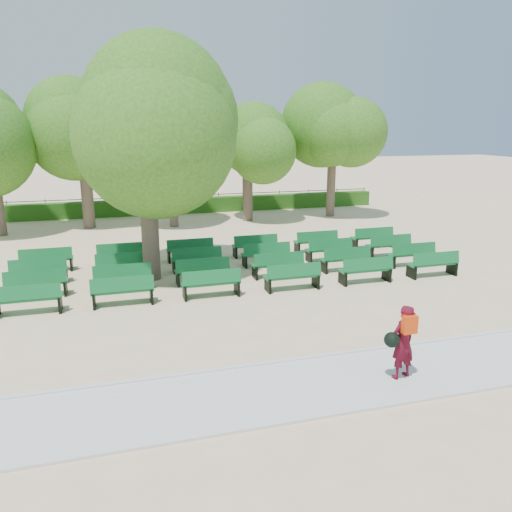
{
  "coord_description": "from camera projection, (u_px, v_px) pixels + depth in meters",
  "views": [
    {
      "loc": [
        -3.22,
        -15.84,
        5.18
      ],
      "look_at": [
        1.02,
        -1.0,
        1.1
      ],
      "focal_mm": 35.0,
      "sensor_mm": 36.0,
      "label": 1
    }
  ],
  "objects": [
    {
      "name": "curb",
      "position": [
        277.0,
        363.0,
        11.08
      ],
      "size": [
        30.0,
        0.12,
        0.1
      ],
      "primitive_type": "cube",
      "color": "silver",
      "rests_on": "ground"
    },
    {
      "name": "tree_among",
      "position": [
        145.0,
        135.0,
        16.06
      ],
      "size": [
        5.47,
        5.47,
        7.35
      ],
      "color": "brown",
      "rests_on": "ground"
    },
    {
      "name": "paving",
      "position": [
        295.0,
        389.0,
        10.02
      ],
      "size": [
        30.0,
        2.2,
        0.06
      ],
      "primitive_type": "cube",
      "color": "silver",
      "rests_on": "ground"
    },
    {
      "name": "person",
      "position": [
        402.0,
        341.0,
        10.21
      ],
      "size": [
        0.78,
        0.51,
        1.59
      ],
      "rotation": [
        0.0,
        0.0,
        3.39
      ],
      "color": "#4F0B19",
      "rests_on": "ground"
    },
    {
      "name": "fence",
      "position": [
        170.0,
        212.0,
        30.29
      ],
      "size": [
        26.0,
        0.1,
        1.02
      ],
      "primitive_type": null,
      "color": "black",
      "rests_on": "ground"
    },
    {
      "name": "ground",
      "position": [
        219.0,
        282.0,
        16.91
      ],
      "size": [
        120.0,
        120.0,
        0.0
      ],
      "primitive_type": "plane",
      "color": "beige"
    },
    {
      "name": "hedge",
      "position": [
        171.0,
        206.0,
        29.81
      ],
      "size": [
        26.0,
        0.7,
        0.9
      ],
      "primitive_type": "cube",
      "color": "#285D17",
      "rests_on": "ground"
    },
    {
      "name": "tree_line",
      "position": [
        180.0,
        226.0,
        26.2
      ],
      "size": [
        21.8,
        6.8,
        7.04
      ],
      "primitive_type": null,
      "color": "#3C741F",
      "rests_on": "ground"
    },
    {
      "name": "bench_array",
      "position": [
        236.0,
        271.0,
        17.86
      ],
      "size": [
        1.82,
        0.61,
        1.14
      ],
      "rotation": [
        0.0,
        0.0,
        0.03
      ],
      "color": "#11652E",
      "rests_on": "ground"
    }
  ]
}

